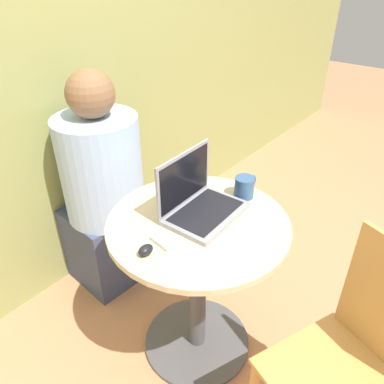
{
  "coord_description": "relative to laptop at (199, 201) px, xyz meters",
  "views": [
    {
      "loc": [
        -0.9,
        -0.71,
        1.58
      ],
      "look_at": [
        0.02,
        0.05,
        0.83
      ],
      "focal_mm": 35.0,
      "sensor_mm": 36.0,
      "label": 1
    }
  ],
  "objects": [
    {
      "name": "ground_plane",
      "position": [
        -0.05,
        -0.03,
        -0.78
      ],
      "size": [
        12.0,
        12.0,
        0.0
      ],
      "primitive_type": "plane",
      "color": "tan"
    },
    {
      "name": "back_wall",
      "position": [
        -0.05,
        0.86,
        0.52
      ],
      "size": [
        7.0,
        0.05,
        2.6
      ],
      "color": "#939956",
      "rests_on": "ground_plane"
    },
    {
      "name": "round_table",
      "position": [
        -0.05,
        -0.03,
        -0.3
      ],
      "size": [
        0.7,
        0.7,
        0.73
      ],
      "color": "#4C4C51",
      "rests_on": "ground_plane"
    },
    {
      "name": "laptop",
      "position": [
        0.0,
        0.0,
        0.0
      ],
      "size": [
        0.32,
        0.24,
        0.24
      ],
      "color": "gray",
      "rests_on": "round_table"
    },
    {
      "name": "cell_phone",
      "position": [
        -0.22,
        -0.02,
        -0.04
      ],
      "size": [
        0.07,
        0.1,
        0.02
      ],
      "color": "silver",
      "rests_on": "round_table"
    },
    {
      "name": "computer_mouse",
      "position": [
        -0.3,
        -0.01,
        -0.03
      ],
      "size": [
        0.06,
        0.04,
        0.04
      ],
      "color": "black",
      "rests_on": "round_table"
    },
    {
      "name": "coffee_cup",
      "position": [
        0.22,
        -0.07,
        -0.01
      ],
      "size": [
        0.13,
        0.08,
        0.09
      ],
      "color": "#335684",
      "rests_on": "round_table"
    },
    {
      "name": "chair_empty",
      "position": [
        -0.06,
        -0.69,
        -0.32
      ],
      "size": [
        0.52,
        0.52,
        0.88
      ],
      "color": "tan",
      "rests_on": "ground_plane"
    },
    {
      "name": "person_seated",
      "position": [
        0.01,
        0.68,
        -0.29
      ],
      "size": [
        0.41,
        0.62,
        1.18
      ],
      "color": "#3D4766",
      "rests_on": "ground_plane"
    }
  ]
}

